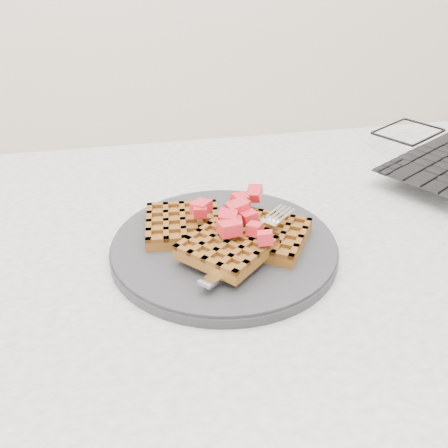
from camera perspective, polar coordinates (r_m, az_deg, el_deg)
name	(u,v)px	position (r m, az deg, el deg)	size (l,w,h in m)	color
table	(325,321)	(0.70, 11.50, -10.77)	(1.20, 0.80, 0.75)	beige
plate	(224,246)	(0.61, 0.00, -2.58)	(0.28, 0.28, 0.02)	#252528
waffles	(225,235)	(0.60, 0.09, -1.23)	(0.21, 0.19, 0.03)	brown
strawberry_pile	(224,214)	(0.58, 0.00, 1.18)	(0.15, 0.15, 0.02)	#A7000E
fork	(255,247)	(0.58, 3.62, -2.63)	(0.02, 0.18, 0.02)	silver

